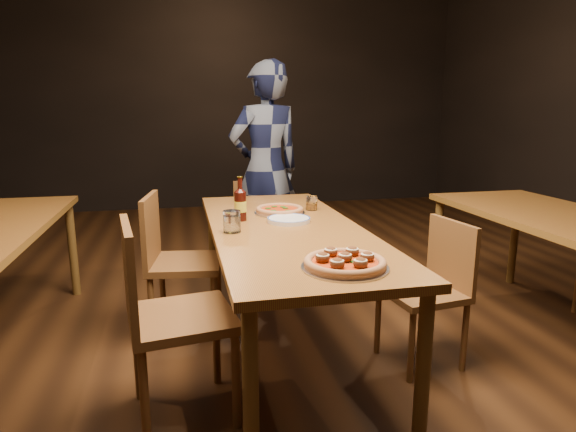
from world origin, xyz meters
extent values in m
plane|color=black|center=(0.00, 0.00, 0.00)|extent=(9.00, 9.00, 0.00)
plane|color=black|center=(0.00, 4.50, 1.50)|extent=(7.00, 0.00, 7.00)
cube|color=maroon|center=(0.00, 0.00, 0.73)|extent=(0.80, 2.00, 0.04)
cylinder|color=brown|center=(-0.34, -0.94, 0.35)|extent=(0.06, 0.06, 0.71)
cylinder|color=brown|center=(-0.34, 0.94, 0.35)|extent=(0.06, 0.06, 0.71)
cylinder|color=brown|center=(0.34, -0.94, 0.35)|extent=(0.06, 0.06, 0.71)
cylinder|color=brown|center=(0.34, 0.94, 0.35)|extent=(0.06, 0.06, 0.71)
cylinder|color=brown|center=(-1.36, 1.24, 0.35)|extent=(0.06, 0.06, 0.71)
cylinder|color=brown|center=(1.36, 0.74, 0.35)|extent=(0.06, 0.06, 0.71)
cylinder|color=brown|center=(2.04, 0.74, 0.35)|extent=(0.06, 0.06, 0.71)
cylinder|color=#B7B7BF|center=(0.08, -0.74, 0.75)|extent=(0.35, 0.35, 0.01)
cylinder|color=#B4744B|center=(0.08, -0.74, 0.77)|extent=(0.33, 0.33, 0.02)
torus|color=#B4744B|center=(0.08, -0.74, 0.77)|extent=(0.33, 0.33, 0.03)
cylinder|color=#A11B09|center=(0.08, -0.74, 0.78)|extent=(0.26, 0.26, 0.00)
cylinder|color=#B7B7BF|center=(0.04, 0.35, 0.75)|extent=(0.31, 0.31, 0.01)
cylinder|color=#B4744B|center=(0.04, 0.35, 0.77)|extent=(0.29, 0.29, 0.02)
torus|color=#B4744B|center=(0.04, 0.35, 0.77)|extent=(0.29, 0.29, 0.03)
cylinder|color=#A11B09|center=(0.04, 0.35, 0.78)|extent=(0.22, 0.22, 0.00)
cylinder|color=white|center=(0.04, 0.11, 0.76)|extent=(0.25, 0.25, 0.02)
cylinder|color=black|center=(-0.22, 0.21, 0.83)|extent=(0.07, 0.07, 0.17)
cylinder|color=black|center=(-0.22, 0.21, 0.96)|extent=(0.03, 0.03, 0.08)
cylinder|color=gold|center=(-0.22, 0.21, 0.83)|extent=(0.07, 0.07, 0.06)
cylinder|color=white|center=(-0.30, -0.06, 0.81)|extent=(0.09, 0.09, 0.11)
cylinder|color=#955410|center=(0.26, 0.40, 0.79)|extent=(0.07, 0.07, 0.09)
imported|color=black|center=(0.15, 1.47, 0.88)|extent=(0.74, 0.59, 1.77)
camera|label=1|loc=(-0.55, -2.49, 1.37)|focal=30.00mm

